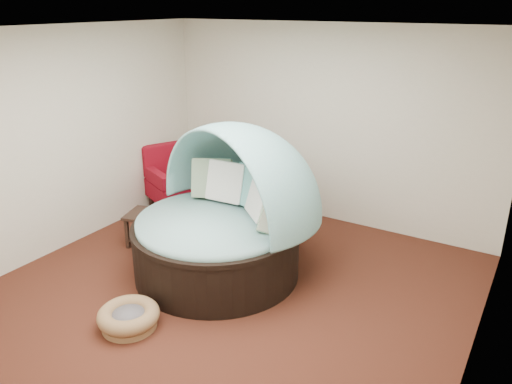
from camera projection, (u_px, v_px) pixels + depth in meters
The scene contains 9 objects.
floor at pixel (228, 292), 5.59m from camera, with size 5.00×5.00×0.00m, color #4C2115.
wall_back at pixel (326, 125), 7.08m from camera, with size 5.00×5.00×0.00m, color beige.
wall_left at pixel (63, 141), 6.31m from camera, with size 5.00×5.00×0.00m, color beige.
wall_right at pixel (490, 228), 3.87m from camera, with size 5.00×5.00×0.00m, color beige.
ceiling at pixel (222, 30), 4.59m from camera, with size 5.00×5.00×0.00m, color white.
canopy_daybed at pixel (224, 206), 5.76m from camera, with size 2.53×2.49×1.79m.
pet_basket at pixel (129, 317), 4.95m from camera, with size 0.68×0.68×0.21m.
red_armchair at pixel (177, 180), 7.72m from camera, with size 1.12×1.12×0.99m.
side_table at pixel (146, 224), 6.61m from camera, with size 0.57×0.57×0.44m.
Camera 1 is at (2.78, -3.96, 3.04)m, focal length 35.00 mm.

